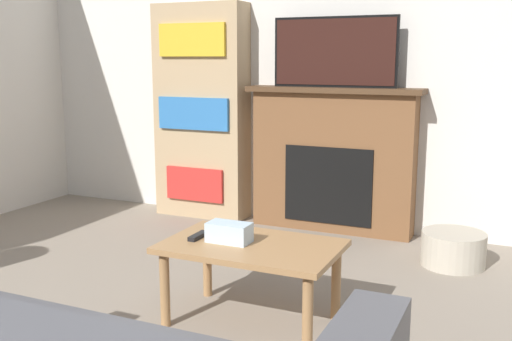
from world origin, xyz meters
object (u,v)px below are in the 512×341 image
Objects in this scene: fireplace at (333,159)px; storage_basket at (453,249)px; tv at (334,52)px; coffee_table at (252,255)px; bookshelf at (201,112)px.

fireplace is 1.18m from storage_basket.
coffee_table is at bearing -85.57° from tv.
bookshelf is at bearing -179.86° from tv.
tv is 2.07m from coffee_table.
storage_basket is at bearing 57.62° from coffee_table.
storage_basket is at bearing -12.05° from bookshelf.
bookshelf reaches higher than tv.
storage_basket is (0.98, -0.46, -1.28)m from tv.
fireplace is at bearing 1.13° from bookshelf.
bookshelf is (-1.15, -0.00, -0.49)m from tv.
bookshelf reaches higher than coffee_table.
tv is (0.00, -0.02, 0.82)m from fireplace.
bookshelf is (-1.15, -0.02, 0.33)m from fireplace.
coffee_table is 0.49× the size of bookshelf.
storage_basket is (2.13, -0.46, -0.78)m from bookshelf.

